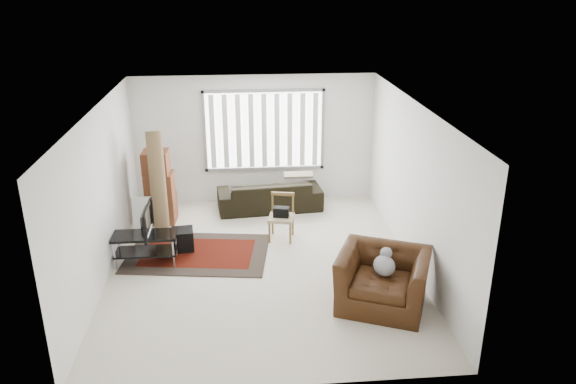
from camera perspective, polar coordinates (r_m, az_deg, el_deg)
name	(u,v)px	position (r m, az deg, el deg)	size (l,w,h in m)	color
room	(261,157)	(9.32, -2.73, 3.61)	(6.00, 6.02, 2.71)	beige
persian_rug	(198,253)	(10.03, -9.14, -6.15)	(2.61, 1.92, 0.02)	black
tv_stand	(145,242)	(9.74, -14.30, -4.98)	(1.06, 0.48, 0.53)	black
tv	(143,221)	(9.58, -14.52, -2.86)	(0.86, 0.11, 0.49)	black
subwoofer	(183,239)	(10.12, -10.64, -4.75)	(0.37, 0.37, 0.37)	black
moving_boxes	(159,189)	(11.21, -12.96, 0.27)	(0.61, 0.56, 1.44)	brown
white_flatpack	(150,217)	(10.70, -13.88, -2.50)	(0.60, 0.09, 0.77)	silver
rolled_rug	(158,184)	(10.57, -13.07, 0.76)	(0.29, 0.29, 1.95)	brown
sofa	(270,190)	(11.61, -1.88, 0.18)	(2.13, 0.92, 0.82)	black
side_chair	(281,215)	(10.27, -0.68, -2.36)	(0.54, 0.54, 0.85)	#90825E
armchair	(383,276)	(8.37, 9.64, -8.41)	(1.62, 1.53, 0.95)	#381D0B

